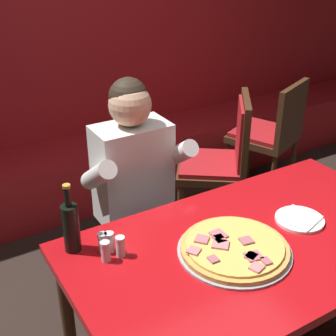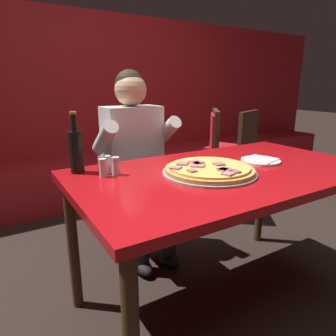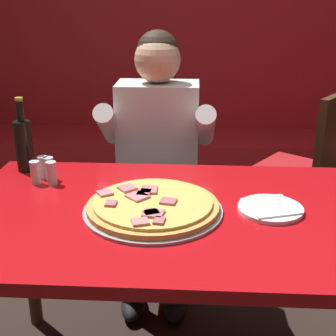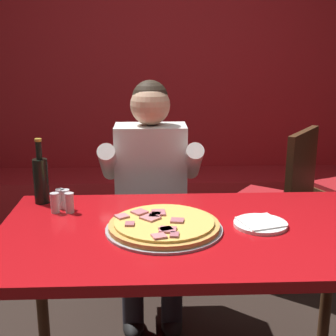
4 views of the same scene
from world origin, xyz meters
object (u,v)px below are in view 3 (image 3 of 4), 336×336
Objects in this scene: shaker_red_pepper_flakes at (52,174)px; plate_white_paper at (270,208)px; pizza at (153,206)px; dining_chair_far_right at (310,164)px; shaker_oregano at (49,169)px; beer_bottle at (24,144)px; shaker_parmesan at (43,168)px; diner_seated_blue_shirt at (157,158)px; main_dining_table at (190,232)px; shaker_black_pepper at (35,173)px.

plate_white_paper is at bearing -13.35° from shaker_red_pepper_flakes.
plate_white_paper is 0.79m from shaker_red_pepper_flakes.
dining_chair_far_right reaches higher than pizza.
shaker_oregano is 0.09× the size of dining_chair_far_right.
beer_bottle is 0.14m from shaker_parmesan.
diner_seated_blue_shirt reaches higher than shaker_red_pepper_flakes.
dining_chair_far_right reaches higher than shaker_parmesan.
main_dining_table is 17.70× the size of shaker_black_pepper.
shaker_red_pepper_flakes is at bearing -42.71° from beer_bottle.
shaker_red_pepper_flakes is at bearing -1.65° from shaker_black_pepper.
pizza reaches higher than plate_white_paper.
beer_bottle reaches higher than shaker_oregano.
plate_white_paper is 2.44× the size of shaker_oregano.
plate_white_paper is 0.80m from diner_seated_blue_shirt.
shaker_red_pepper_flakes is 0.61m from diner_seated_blue_shirt.
shaker_black_pepper is (-0.57, 0.20, 0.12)m from main_dining_table.
main_dining_table is 0.56m from shaker_red_pepper_flakes.
shaker_parmesan is at bearing 148.74° from pizza.
shaker_parmesan is at bearing -39.00° from beer_bottle.
shaker_oregano and shaker_black_pepper have the same top height.
diner_seated_blue_shirt reaches higher than dining_chair_far_right.
diner_seated_blue_shirt is at bearing 36.07° from beer_bottle.
plate_white_paper is at bearing -16.25° from shaker_parmesan.
shaker_oregano is 0.05m from shaker_red_pepper_flakes.
beer_bottle is at bearing 144.04° from shaker_oregano.
pizza is 0.64m from beer_bottle.
shaker_parmesan is 0.07m from shaker_red_pepper_flakes.
shaker_oregano is 1.00× the size of shaker_red_pepper_flakes.
pizza is at bearing -31.26° from shaker_parmesan.
shaker_red_pepper_flakes is at bearing 166.65° from plate_white_paper.
shaker_black_pepper is at bearing 154.83° from pizza.
plate_white_paper is 0.16× the size of diner_seated_blue_shirt.
dining_chair_far_right is (0.80, 0.35, -0.14)m from diner_seated_blue_shirt.
shaker_black_pepper is at bearing -145.18° from dining_chair_far_right.
shaker_red_pepper_flakes is at bearing 158.93° from main_dining_table.
shaker_oregano is 0.06m from shaker_black_pepper.
pizza is at bearing -86.40° from diner_seated_blue_shirt.
beer_bottle is at bearing 122.13° from shaker_black_pepper.
pizza is at bearing -173.72° from main_dining_table.
plate_white_paper is at bearing 4.16° from pizza.
plate_white_paper is 0.22× the size of dining_chair_far_right.
shaker_oregano is at bearing -35.96° from beer_bottle.
shaker_parmesan is (0.09, -0.08, -0.07)m from beer_bottle.
pizza is 1.31m from dining_chair_far_right.
shaker_red_pepper_flakes is 0.07× the size of diner_seated_blue_shirt.
beer_bottle is 0.17m from shaker_black_pepper.
shaker_red_pepper_flakes is at bearing -125.23° from diner_seated_blue_shirt.
plate_white_paper is at bearing -57.75° from diner_seated_blue_shirt.
shaker_black_pepper is 0.64m from diner_seated_blue_shirt.
shaker_parmesan is 0.09× the size of dining_chair_far_right.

